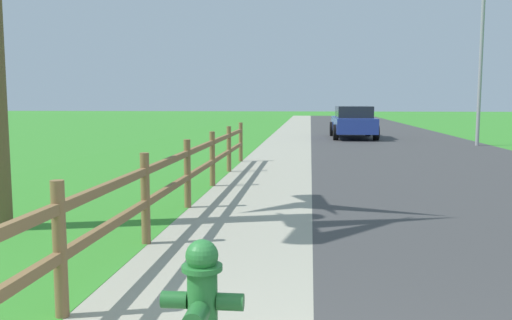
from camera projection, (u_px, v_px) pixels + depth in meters
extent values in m
plane|color=#36892B|center=(311.00, 135.00, 26.95)|extent=(120.00, 120.00, 0.00)
cube|color=#3C3C3C|center=(377.00, 133.00, 28.58)|extent=(7.00, 66.00, 0.01)
cube|color=#A19E8A|center=(256.00, 133.00, 29.23)|extent=(6.00, 66.00, 0.01)
cube|color=#36892B|center=(229.00, 132.00, 29.38)|extent=(5.00, 66.00, 0.00)
cylinder|color=#287233|center=(203.00, 314.00, 3.55)|extent=(0.20, 0.20, 0.67)
cylinder|color=#287233|center=(202.00, 268.00, 3.51)|extent=(0.27, 0.27, 0.03)
sphere|color=#287233|center=(202.00, 256.00, 3.50)|extent=(0.22, 0.22, 0.22)
cube|color=#22612B|center=(202.00, 245.00, 3.50)|extent=(0.04, 0.04, 0.04)
cylinder|color=#22612B|center=(175.00, 300.00, 3.56)|extent=(0.18, 0.11, 0.11)
cylinder|color=#22612B|center=(231.00, 302.00, 3.52)|extent=(0.18, 0.11, 0.11)
cylinder|color=#22612B|center=(196.00, 318.00, 3.34)|extent=(0.14, 0.21, 0.14)
cylinder|color=brown|center=(60.00, 250.00, 4.26)|extent=(0.11, 0.11, 1.12)
cylinder|color=brown|center=(145.00, 199.00, 6.47)|extent=(0.11, 0.11, 1.12)
cylinder|color=brown|center=(187.00, 174.00, 8.68)|extent=(0.11, 0.11, 1.12)
cylinder|color=brown|center=(212.00, 159.00, 10.89)|extent=(0.11, 0.11, 1.12)
cylinder|color=brown|center=(229.00, 149.00, 13.10)|extent=(0.11, 0.11, 1.12)
cylinder|color=brown|center=(241.00, 142.00, 15.31)|extent=(0.11, 0.11, 1.12)
cube|color=brown|center=(187.00, 177.00, 8.69)|extent=(0.07, 13.41, 0.09)
cube|color=brown|center=(187.00, 153.00, 8.64)|extent=(0.07, 13.41, 0.09)
cube|color=navy|center=(353.00, 124.00, 24.94)|extent=(1.83, 4.67, 0.67)
cube|color=#1E232B|center=(354.00, 112.00, 24.73)|extent=(1.59, 2.55, 0.52)
cylinder|color=black|center=(332.00, 129.00, 26.48)|extent=(0.23, 0.70, 0.69)
cylinder|color=black|center=(368.00, 129.00, 26.33)|extent=(0.23, 0.70, 0.69)
cylinder|color=black|center=(336.00, 132.00, 23.62)|extent=(0.23, 0.70, 0.69)
cylinder|color=black|center=(376.00, 133.00, 23.47)|extent=(0.23, 0.70, 0.69)
cylinder|color=gray|center=(481.00, 58.00, 20.41)|extent=(0.14, 0.14, 6.74)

